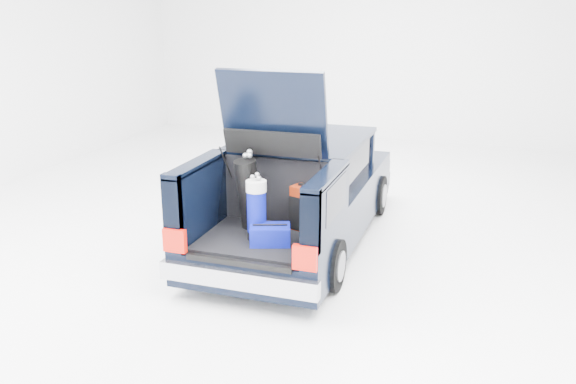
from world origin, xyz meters
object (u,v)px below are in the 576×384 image
(car, at_px, (302,192))
(blue_duffel, at_px, (270,235))
(red_suitcase, at_px, (306,209))
(black_golf_bag, at_px, (249,194))
(blue_golf_bag, at_px, (257,209))

(car, height_order, blue_duffel, car)
(car, height_order, red_suitcase, car)
(car, bearing_deg, red_suitcase, -70.48)
(car, distance_m, black_golf_bag, 1.41)
(black_golf_bag, xyz_separation_m, blue_golf_bag, (0.21, -0.29, -0.07))
(black_golf_bag, relative_size, blue_golf_bag, 1.22)
(blue_duffel, bearing_deg, blue_golf_bag, 133.29)
(red_suitcase, bearing_deg, car, 129.09)
(blue_golf_bag, distance_m, blue_duffel, 0.33)
(black_golf_bag, relative_size, blue_duffel, 1.84)
(red_suitcase, relative_size, black_golf_bag, 0.59)
(blue_duffel, bearing_deg, car, 76.03)
(car, xyz_separation_m, blue_golf_bag, (-0.03, -1.64, 0.28))
(black_golf_bag, distance_m, blue_duffel, 0.65)
(car, relative_size, red_suitcase, 8.26)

